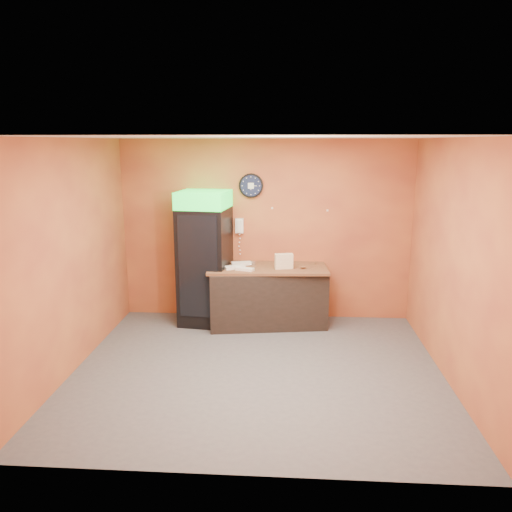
{
  "coord_description": "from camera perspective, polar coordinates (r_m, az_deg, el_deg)",
  "views": [
    {
      "loc": [
        0.36,
        -5.67,
        2.76
      ],
      "look_at": [
        -0.06,
        0.6,
        1.31
      ],
      "focal_mm": 35.0,
      "sensor_mm": 36.0,
      "label": 1
    }
  ],
  "objects": [
    {
      "name": "wall_clock",
      "position": [
        7.69,
        -0.57,
        8.04
      ],
      "size": [
        0.37,
        0.06,
        0.37
      ],
      "color": "black",
      "rests_on": "back_wall"
    },
    {
      "name": "right_wall",
      "position": [
        6.13,
        21.66,
        -0.73
      ],
      "size": [
        0.02,
        4.0,
        2.8
      ],
      "primitive_type": "cube",
      "color": "#CA7139",
      "rests_on": "floor"
    },
    {
      "name": "sub_roll_stack",
      "position": [
        7.39,
        3.2,
        -0.6
      ],
      "size": [
        0.28,
        0.15,
        0.23
      ],
      "rotation": [
        0.0,
        0.0,
        0.23
      ],
      "color": "beige",
      "rests_on": "butcher_paper"
    },
    {
      "name": "back_wall",
      "position": [
        7.8,
        1.1,
        2.96
      ],
      "size": [
        4.5,
        0.02,
        2.8
      ],
      "primitive_type": "cube",
      "color": "#CA7139",
      "rests_on": "floor"
    },
    {
      "name": "left_wall",
      "position": [
        6.39,
        -20.4,
        -0.1
      ],
      "size": [
        0.02,
        4.0,
        2.8
      ],
      "primitive_type": "cube",
      "color": "#CA7139",
      "rests_on": "floor"
    },
    {
      "name": "floor",
      "position": [
        6.32,
        0.17,
        -12.89
      ],
      "size": [
        4.5,
        4.5,
        0.0
      ],
      "primitive_type": "plane",
      "color": "#47474C",
      "rests_on": "ground"
    },
    {
      "name": "prep_counter",
      "position": [
        7.65,
        1.31,
        -4.68
      ],
      "size": [
        1.84,
        1.02,
        0.87
      ],
      "primitive_type": "cube",
      "rotation": [
        0.0,
        0.0,
        0.15
      ],
      "color": "black",
      "rests_on": "floor"
    },
    {
      "name": "beverage_cooler",
      "position": [
        7.59,
        -5.86,
        -0.49
      ],
      "size": [
        0.8,
        0.8,
        2.04
      ],
      "rotation": [
        0.0,
        0.0,
        -0.12
      ],
      "color": "black",
      "rests_on": "floor"
    },
    {
      "name": "wrapped_sandwich_mid",
      "position": [
        7.3,
        -1.29,
        -1.51
      ],
      "size": [
        0.29,
        0.18,
        0.04
      ],
      "primitive_type": "cube",
      "rotation": [
        0.0,
        0.0,
        -0.3
      ],
      "color": "white",
      "rests_on": "butcher_paper"
    },
    {
      "name": "ceiling",
      "position": [
        5.68,
        0.19,
        13.42
      ],
      "size": [
        4.5,
        4.0,
        0.02
      ],
      "primitive_type": "cube",
      "color": "white",
      "rests_on": "back_wall"
    },
    {
      "name": "butcher_paper",
      "position": [
        7.53,
        1.32,
        -1.37
      ],
      "size": [
        1.83,
        0.92,
        0.04
      ],
      "primitive_type": "cube",
      "rotation": [
        0.0,
        0.0,
        0.06
      ],
      "color": "brown",
      "rests_on": "prep_counter"
    },
    {
      "name": "wrapped_sandwich_left",
      "position": [
        7.41,
        -2.46,
        -1.29
      ],
      "size": [
        0.32,
        0.25,
        0.04
      ],
      "primitive_type": "cube",
      "rotation": [
        0.0,
        0.0,
        0.49
      ],
      "color": "white",
      "rests_on": "butcher_paper"
    },
    {
      "name": "wall_phone",
      "position": [
        7.76,
        -1.91,
        3.47
      ],
      "size": [
        0.12,
        0.11,
        0.23
      ],
      "color": "white",
      "rests_on": "back_wall"
    },
    {
      "name": "wrapped_sandwich_right",
      "position": [
        7.63,
        -1.68,
        -0.85
      ],
      "size": [
        0.32,
        0.19,
        0.04
      ],
      "primitive_type": "cube",
      "rotation": [
        0.0,
        0.0,
        0.25
      ],
      "color": "white",
      "rests_on": "butcher_paper"
    },
    {
      "name": "kitchen_tool",
      "position": [
        7.59,
        -0.27,
        -0.83
      ],
      "size": [
        0.07,
        0.07,
        0.07
      ],
      "primitive_type": "cylinder",
      "color": "silver",
      "rests_on": "butcher_paper"
    }
  ]
}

